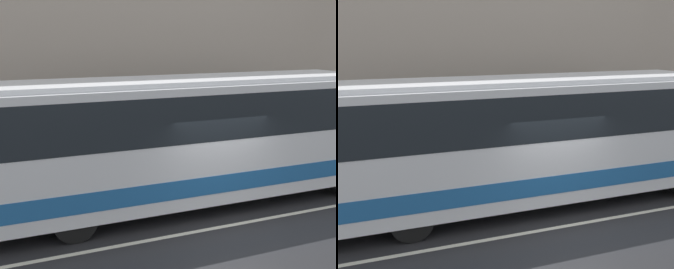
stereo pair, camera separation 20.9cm
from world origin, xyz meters
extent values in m
plane|color=#262628|center=(0.00, 0.00, 0.00)|extent=(60.00, 60.00, 0.00)
cube|color=gray|center=(0.00, 5.29, 0.08)|extent=(60.00, 2.57, 0.16)
cube|color=#2D2B28|center=(0.00, 6.56, 1.40)|extent=(60.00, 0.06, 2.80)
cube|color=beige|center=(0.00, 0.00, 0.00)|extent=(54.00, 0.14, 0.01)
cube|color=silver|center=(-0.11, 1.74, 1.80)|extent=(11.66, 2.59, 2.90)
cube|color=#1E5999|center=(-0.11, 1.74, 0.90)|extent=(11.60, 2.61, 0.45)
cube|color=black|center=(-0.11, 1.74, 2.52)|extent=(11.31, 2.61, 1.10)
cube|color=silver|center=(-0.11, 1.74, 3.31)|extent=(9.91, 2.20, 0.12)
cylinder|color=black|center=(4.12, 2.88, 0.49)|extent=(0.99, 0.28, 0.99)
cylinder|color=black|center=(-3.54, 0.61, 0.49)|extent=(0.99, 0.28, 0.99)
cylinder|color=black|center=(-3.54, 2.88, 0.49)|extent=(0.99, 0.28, 0.99)
cylinder|color=maroon|center=(-4.00, 5.48, 0.84)|extent=(0.36, 0.36, 1.36)
sphere|color=tan|center=(-4.00, 5.48, 1.64)|extent=(0.25, 0.25, 0.25)
camera|label=1|loc=(-5.53, -8.95, 4.41)|focal=50.00mm
camera|label=2|loc=(-5.34, -9.03, 4.41)|focal=50.00mm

